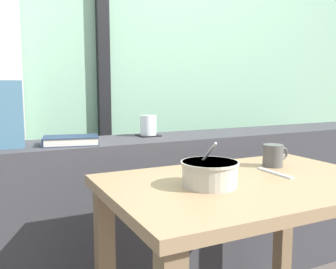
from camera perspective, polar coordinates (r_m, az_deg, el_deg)
outdoor_backdrop at (r=2.36m, az=-8.90°, el=16.60°), size 4.80×0.08×2.80m
window_divider_post at (r=2.26m, az=-10.01°, el=14.42°), size 0.07×0.05×2.60m
dark_console_ledge at (r=1.83m, az=-2.08°, el=-12.64°), size 2.80×0.32×0.78m
breakfast_table at (r=1.29m, az=12.05°, el=-12.67°), size 0.93×0.62×0.72m
coaster_square at (r=1.78m, az=-3.05°, el=-0.14°), size 0.10×0.10×0.00m
juice_glass at (r=1.78m, az=-3.06°, el=1.37°), size 0.08×0.08×0.09m
closed_book at (r=1.57m, az=-14.78°, el=-0.88°), size 0.24×0.18×0.03m
soup_bowl at (r=1.15m, az=6.42°, el=-6.07°), size 0.18×0.18×0.14m
fork_utensil at (r=1.36m, az=16.14°, el=-5.71°), size 0.02×0.17×0.01m
ceramic_mug at (r=1.48m, az=15.92°, el=-3.11°), size 0.11×0.08×0.08m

